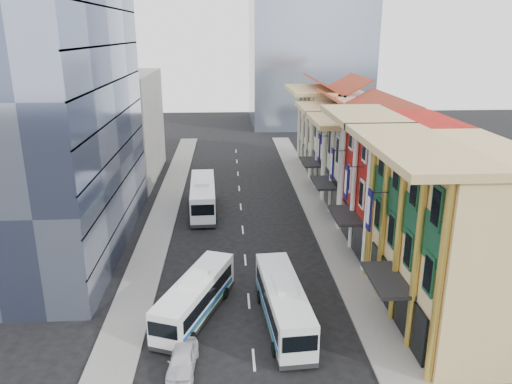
{
  "coord_description": "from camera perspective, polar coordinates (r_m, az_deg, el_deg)",
  "views": [
    {
      "loc": [
        -1.35,
        -24.74,
        19.03
      ],
      "look_at": [
        1.31,
        21.38,
        4.19
      ],
      "focal_mm": 35.0,
      "sensor_mm": 36.0,
      "label": 1
    }
  ],
  "objects": [
    {
      "name": "sidewalk_left",
      "position": [
        50.94,
        -11.16,
        -4.39
      ],
      "size": [
        3.0,
        90.0,
        0.15
      ],
      "primitive_type": "cube",
      "color": "slate",
      "rests_on": "ground"
    },
    {
      "name": "shophouse_tan",
      "position": [
        35.91,
        22.35,
        -4.88
      ],
      "size": [
        8.0,
        14.0,
        12.0
      ],
      "primitive_type": "cube",
      "color": "#D9BC7D",
      "rests_on": "ground"
    },
    {
      "name": "ground",
      "position": [
        31.24,
        -0.15,
        -19.71
      ],
      "size": [
        200.0,
        200.0,
        0.0
      ],
      "primitive_type": "plane",
      "color": "black",
      "rests_on": "ground"
    },
    {
      "name": "sidewalk_right",
      "position": [
        51.39,
        8.01,
        -4.02
      ],
      "size": [
        3.0,
        90.0,
        0.15
      ],
      "primitive_type": "cube",
      "color": "slate",
      "rests_on": "ground"
    },
    {
      "name": "bus_left_near",
      "position": [
        35.58,
        -6.95,
        -11.75
      ],
      "size": [
        5.55,
        9.87,
        3.11
      ],
      "primitive_type": null,
      "rotation": [
        0.0,
        0.0,
        -0.36
      ],
      "color": "white",
      "rests_on": "ground"
    },
    {
      "name": "shophouse_cream_mid",
      "position": [
        63.73,
        10.76,
        4.78
      ],
      "size": [
        8.0,
        9.0,
        10.0
      ],
      "primitive_type": "cube",
      "color": "beige",
      "rests_on": "ground"
    },
    {
      "name": "office_tower",
      "position": [
        46.63,
        -23.39,
        11.44
      ],
      "size": [
        12.0,
        26.0,
        30.0
      ],
      "primitive_type": "cube",
      "color": "#434D6B",
      "rests_on": "ground"
    },
    {
      "name": "shophouse_red",
      "position": [
        46.34,
        16.19,
        0.76
      ],
      "size": [
        8.0,
        10.0,
        12.0
      ],
      "primitive_type": "cube",
      "color": "#A61912",
      "rests_on": "ground"
    },
    {
      "name": "shophouse_cream_far",
      "position": [
        73.64,
        8.86,
        7.01
      ],
      "size": [
        8.0,
        12.0,
        11.0
      ],
      "primitive_type": "cube",
      "color": "beige",
      "rests_on": "ground"
    },
    {
      "name": "bus_right",
      "position": [
        34.43,
        3.14,
        -12.53
      ],
      "size": [
        3.21,
        10.49,
        3.31
      ],
      "primitive_type": null,
      "rotation": [
        0.0,
        0.0,
        0.08
      ],
      "color": "silver",
      "rests_on": "ground"
    },
    {
      "name": "sedan_left",
      "position": [
        31.24,
        -8.39,
        -18.41
      ],
      "size": [
        1.86,
        4.03,
        1.34
      ],
      "primitive_type": "imported",
      "rotation": [
        0.0,
        0.0,
        -0.07
      ],
      "color": "silver",
      "rests_on": "ground"
    },
    {
      "name": "shophouse_cream_near",
      "position": [
        55.3,
        12.94,
        2.65
      ],
      "size": [
        8.0,
        9.0,
        10.0
      ],
      "primitive_type": "cube",
      "color": "beige",
      "rests_on": "ground"
    },
    {
      "name": "office_block_far",
      "position": [
        69.38,
        -15.56,
        7.18
      ],
      "size": [
        10.0,
        18.0,
        14.0
      ],
      "primitive_type": "cube",
      "color": "gray",
      "rests_on": "ground"
    },
    {
      "name": "bus_left_far",
      "position": [
        55.33,
        -6.09,
        -0.41
      ],
      "size": [
        3.14,
        11.49,
        3.65
      ],
      "primitive_type": null,
      "rotation": [
        0.0,
        0.0,
        0.04
      ],
      "color": "silver",
      "rests_on": "ground"
    }
  ]
}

